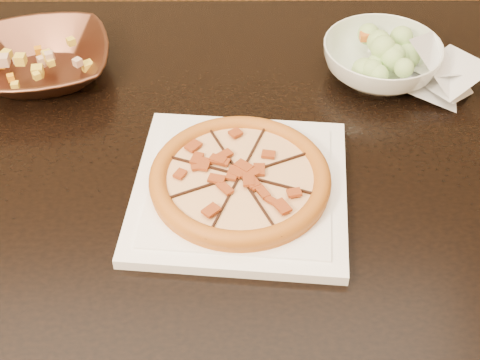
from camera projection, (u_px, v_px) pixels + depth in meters
The scene contains 8 objects.
dining_table at pixel (169, 181), 1.21m from camera, with size 1.45×0.94×0.75m.
plate at pixel (240, 189), 1.04m from camera, with size 0.36×0.36×0.02m.
pizza at pixel (240, 178), 1.03m from camera, with size 0.28×0.28×0.03m.
bronze_bowl at pixel (42, 62), 1.25m from camera, with size 0.26×0.26×0.06m, color brown.
mixed_dish at pixel (36, 42), 1.22m from camera, with size 0.12×0.11×0.03m.
salad_bowl at pixel (381, 60), 1.25m from camera, with size 0.22×0.22×0.07m, color white.
salad at pixel (385, 37), 1.21m from camera, with size 0.12×0.10×0.04m.
cling_film at pixel (441, 71), 1.24m from camera, with size 0.15×0.12×0.05m, color silver, non-canonical shape.
Camera 1 is at (0.14, -0.75, 1.50)m, focal length 50.00 mm.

